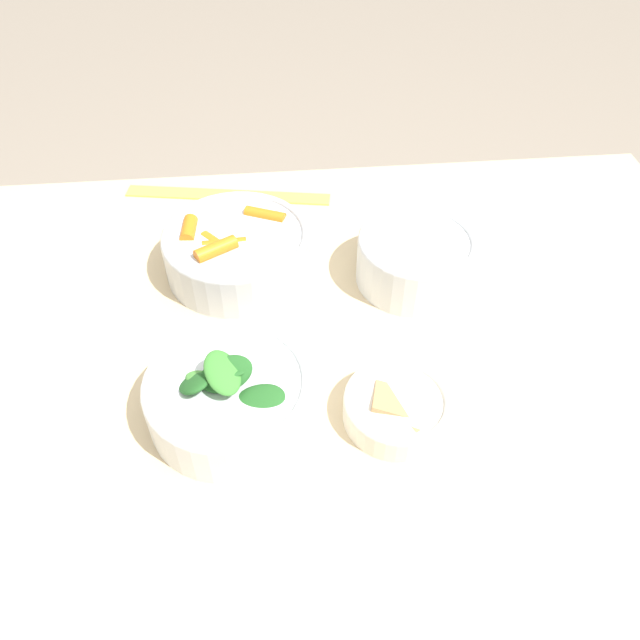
# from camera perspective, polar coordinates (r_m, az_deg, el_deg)

# --- Properties ---
(ground_plane) EXTENTS (10.00, 10.00, 0.00)m
(ground_plane) POSITION_cam_1_polar(r_m,az_deg,el_deg) (1.40, 1.42, -23.88)
(ground_plane) COLOR gray
(dining_table) EXTENTS (1.10, 0.84, 0.74)m
(dining_table) POSITION_cam_1_polar(r_m,az_deg,el_deg) (0.85, 2.18, -8.97)
(dining_table) COLOR beige
(dining_table) RESTS_ON ground_plane
(bowl_carrots) EXTENTS (0.20, 0.20, 0.07)m
(bowl_carrots) POSITION_cam_1_polar(r_m,az_deg,el_deg) (0.85, -7.62, 6.41)
(bowl_carrots) COLOR silver
(bowl_carrots) RESTS_ON dining_table
(bowl_greens) EXTENTS (0.18, 0.18, 0.09)m
(bowl_greens) POSITION_cam_1_polar(r_m,az_deg,el_deg) (0.68, -8.32, -6.78)
(bowl_greens) COLOR silver
(bowl_greens) RESTS_ON dining_table
(bowl_beans_hotdog) EXTENTS (0.16, 0.16, 0.07)m
(bowl_beans_hotdog) POSITION_cam_1_polar(r_m,az_deg,el_deg) (0.84, 8.69, 5.45)
(bowl_beans_hotdog) COLOR silver
(bowl_beans_hotdog) RESTS_ON dining_table
(bowl_cookies) EXTENTS (0.12, 0.12, 0.04)m
(bowl_cookies) POSITION_cam_1_polar(r_m,az_deg,el_deg) (0.69, 7.07, -7.85)
(bowl_cookies) COLOR silver
(bowl_cookies) RESTS_ON dining_table
(ruler) EXTENTS (0.32, 0.08, 0.00)m
(ruler) POSITION_cam_1_polar(r_m,az_deg,el_deg) (1.02, -8.42, 11.22)
(ruler) COLOR #EADB4C
(ruler) RESTS_ON dining_table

